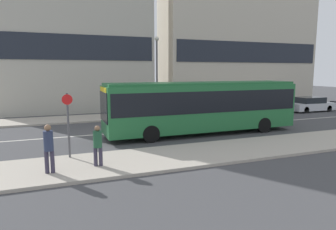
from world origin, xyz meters
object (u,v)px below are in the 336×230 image
(pedestrian_near_stop, at_px, (49,145))
(street_lamp, at_px, (157,67))
(bus_stop_sign, at_px, (68,120))
(parked_car_1, at_px, (310,105))
(parked_car_0, at_px, (266,107))
(city_bus, at_px, (202,104))
(pedestrian_down_pavement, at_px, (98,143))

(pedestrian_near_stop, bearing_deg, street_lamp, -116.22)
(bus_stop_sign, distance_m, street_lamp, 13.28)
(parked_car_1, relative_size, pedestrian_near_stop, 2.49)
(parked_car_0, relative_size, parked_car_1, 0.94)
(parked_car_1, bearing_deg, city_bus, -159.64)
(pedestrian_near_stop, height_order, pedestrian_down_pavement, pedestrian_near_stop)
(bus_stop_sign, bearing_deg, street_lamp, 54.09)
(city_bus, xyz_separation_m, bus_stop_sign, (-8.03, -3.01, -0.07))
(parked_car_0, xyz_separation_m, street_lamp, (-9.61, 2.16, 3.53))
(city_bus, relative_size, parked_car_1, 2.65)
(pedestrian_near_stop, relative_size, bus_stop_sign, 0.65)
(pedestrian_down_pavement, distance_m, street_lamp, 14.26)
(parked_car_0, xyz_separation_m, pedestrian_down_pavement, (-16.28, -10.06, 0.44))
(city_bus, relative_size, parked_car_0, 2.82)
(city_bus, xyz_separation_m, parked_car_0, (9.25, 5.41, -1.22))
(bus_stop_sign, bearing_deg, parked_car_1, 20.44)
(pedestrian_down_pavement, bearing_deg, parked_car_0, -132.75)
(parked_car_1, xyz_separation_m, street_lamp, (-14.81, 2.21, 3.50))
(parked_car_1, relative_size, pedestrian_down_pavement, 2.79)
(city_bus, bearing_deg, pedestrian_down_pavement, -148.19)
(pedestrian_near_stop, distance_m, street_lamp, 15.32)
(city_bus, bearing_deg, parked_car_0, 28.65)
(parked_car_1, height_order, pedestrian_near_stop, pedestrian_near_stop)
(parked_car_0, bearing_deg, pedestrian_near_stop, -150.38)
(parked_car_1, distance_m, pedestrian_down_pavement, 23.70)
(pedestrian_down_pavement, relative_size, street_lamp, 0.25)
(parked_car_0, distance_m, bus_stop_sign, 19.25)
(parked_car_0, relative_size, street_lamp, 0.66)
(pedestrian_near_stop, relative_size, street_lamp, 0.28)
(parked_car_1, height_order, street_lamp, street_lamp)
(pedestrian_down_pavement, xyz_separation_m, bus_stop_sign, (-1.00, 1.64, 0.72))
(parked_car_0, xyz_separation_m, bus_stop_sign, (-17.27, -8.42, 1.15))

